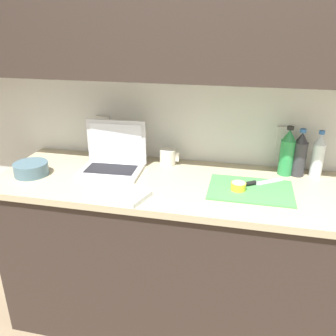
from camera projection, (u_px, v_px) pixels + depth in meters
ground_plane at (228, 326)px, 2.13m from camera, size 12.00×12.00×0.00m
wall_back at (252, 50)px, 1.76m from camera, size 5.20×0.38×2.60m
counter_unit at (238, 262)px, 1.95m from camera, size 2.58×0.65×0.92m
laptop at (113, 159)px, 1.98m from camera, size 0.35×0.27×0.26m
cutting_board at (250, 190)px, 1.75m from camera, size 0.41×0.29×0.01m
knife at (251, 183)px, 1.79m from camera, size 0.24×0.18×0.02m
lemon_half_cut at (238, 186)px, 1.73m from camera, size 0.07×0.07×0.04m
bottle_green_soda at (318, 156)px, 1.86m from camera, size 0.06×0.06×0.26m
bottle_oil_tall at (299, 155)px, 1.88m from camera, size 0.07×0.07×0.26m
bottle_water_clear at (287, 153)px, 1.89m from camera, size 0.08×0.08×0.27m
measuring_cup at (167, 157)px, 2.05m from camera, size 0.11×0.09×0.09m
bowl_white at (31, 169)px, 1.92m from camera, size 0.18×0.18×0.07m
dish_towel at (123, 194)px, 1.69m from camera, size 0.26×0.22×0.02m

